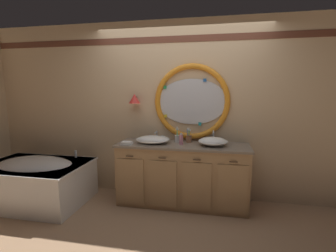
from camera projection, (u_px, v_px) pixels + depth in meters
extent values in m
plane|color=tan|center=(174.00, 212.00, 3.24)|extent=(14.00, 14.00, 0.00)
cube|color=#D6B78E|center=(181.00, 111.00, 3.62)|extent=(6.40, 0.08, 2.60)
cube|color=brown|center=(181.00, 39.00, 3.43)|extent=(6.27, 0.01, 0.09)
ellipsoid|color=silver|center=(192.00, 102.00, 3.52)|extent=(1.01, 0.02, 0.66)
torus|color=orange|center=(192.00, 102.00, 3.51)|extent=(1.09, 0.08, 1.09)
cube|color=purple|center=(228.00, 102.00, 3.41)|extent=(0.05, 0.01, 0.05)
cube|color=#2866B7|center=(205.00, 80.00, 3.42)|extent=(0.05, 0.01, 0.05)
cube|color=green|center=(165.00, 87.00, 3.55)|extent=(0.05, 0.01, 0.05)
cube|color=yellow|center=(165.00, 116.00, 3.61)|extent=(0.05, 0.01, 0.05)
cube|color=teal|center=(200.00, 124.00, 3.53)|extent=(0.05, 0.01, 0.05)
cylinder|color=#4C3823|center=(136.00, 97.00, 3.64)|extent=(0.02, 0.09, 0.02)
cone|color=red|center=(135.00, 99.00, 3.59)|extent=(0.17, 0.17, 0.14)
cube|color=tan|center=(182.00, 175.00, 3.43)|extent=(1.78, 0.55, 0.84)
cube|color=gray|center=(183.00, 145.00, 3.37)|extent=(1.82, 0.58, 0.03)
cube|color=gray|center=(185.00, 146.00, 3.64)|extent=(1.78, 0.02, 0.11)
cube|color=tan|center=(130.00, 182.00, 3.29)|extent=(0.37, 0.02, 0.64)
cylinder|color=#422D1E|center=(129.00, 156.00, 3.23)|extent=(0.10, 0.01, 0.01)
cube|color=tan|center=(163.00, 184.00, 3.21)|extent=(0.37, 0.02, 0.64)
cylinder|color=#422D1E|center=(162.00, 158.00, 3.14)|extent=(0.10, 0.01, 0.01)
cube|color=tan|center=(196.00, 187.00, 3.12)|extent=(0.37, 0.02, 0.64)
cylinder|color=#422D1E|center=(197.00, 160.00, 3.06)|extent=(0.10, 0.01, 0.01)
cube|color=tan|center=(232.00, 190.00, 3.04)|extent=(0.37, 0.02, 0.64)
cylinder|color=#422D1E|center=(233.00, 162.00, 2.97)|extent=(0.10, 0.01, 0.01)
cube|color=white|center=(36.00, 183.00, 3.49)|extent=(1.42, 0.95, 0.57)
ellipsoid|color=white|center=(35.00, 167.00, 3.46)|extent=(1.17, 0.74, 0.28)
cube|color=white|center=(34.00, 164.00, 3.45)|extent=(1.45, 0.98, 0.02)
cylinder|color=silver|center=(76.00, 154.00, 3.77)|extent=(0.04, 0.04, 0.11)
cylinder|color=silver|center=(35.00, 167.00, 3.46)|extent=(0.04, 0.04, 0.01)
ellipsoid|color=white|center=(153.00, 140.00, 3.41)|extent=(0.45, 0.30, 0.11)
torus|color=white|center=(153.00, 139.00, 3.41)|extent=(0.47, 0.47, 0.02)
cylinder|color=silver|center=(153.00, 139.00, 3.41)|extent=(0.03, 0.03, 0.01)
ellipsoid|color=white|center=(213.00, 141.00, 3.25)|extent=(0.37, 0.29, 0.12)
torus|color=white|center=(213.00, 141.00, 3.25)|extent=(0.39, 0.39, 0.02)
cylinder|color=silver|center=(213.00, 141.00, 3.25)|extent=(0.03, 0.03, 0.01)
cylinder|color=silver|center=(157.00, 139.00, 3.64)|extent=(0.05, 0.05, 0.02)
cylinder|color=silver|center=(157.00, 135.00, 3.63)|extent=(0.02, 0.02, 0.10)
sphere|color=silver|center=(157.00, 132.00, 3.62)|extent=(0.03, 0.03, 0.03)
cylinder|color=silver|center=(156.00, 132.00, 3.56)|extent=(0.02, 0.12, 0.02)
cylinder|color=silver|center=(151.00, 138.00, 3.65)|extent=(0.04, 0.04, 0.06)
cylinder|color=silver|center=(163.00, 138.00, 3.62)|extent=(0.04, 0.04, 0.06)
cube|color=silver|center=(151.00, 135.00, 3.65)|extent=(0.05, 0.01, 0.01)
cube|color=silver|center=(163.00, 136.00, 3.61)|extent=(0.05, 0.01, 0.01)
cylinder|color=silver|center=(213.00, 142.00, 3.48)|extent=(0.05, 0.05, 0.02)
cylinder|color=silver|center=(213.00, 136.00, 3.47)|extent=(0.02, 0.02, 0.14)
sphere|color=silver|center=(213.00, 131.00, 3.46)|extent=(0.03, 0.03, 0.03)
cylinder|color=silver|center=(213.00, 132.00, 3.41)|extent=(0.02, 0.10, 0.02)
cylinder|color=silver|center=(207.00, 140.00, 3.49)|extent=(0.04, 0.04, 0.06)
cylinder|color=silver|center=(220.00, 140.00, 3.46)|extent=(0.04, 0.04, 0.06)
cube|color=silver|center=(207.00, 138.00, 3.49)|extent=(0.05, 0.01, 0.01)
cube|color=silver|center=(220.00, 138.00, 3.45)|extent=(0.05, 0.01, 0.01)
cylinder|color=white|center=(177.00, 139.00, 3.48)|extent=(0.07, 0.07, 0.10)
torus|color=white|center=(177.00, 136.00, 3.47)|extent=(0.08, 0.08, 0.01)
cylinder|color=yellow|center=(178.00, 136.00, 3.47)|extent=(0.02, 0.01, 0.17)
cube|color=white|center=(178.00, 129.00, 3.45)|extent=(0.02, 0.02, 0.02)
cylinder|color=#19ADB2|center=(178.00, 136.00, 3.48)|extent=(0.02, 0.01, 0.16)
cube|color=white|center=(178.00, 129.00, 3.46)|extent=(0.02, 0.02, 0.02)
cylinder|color=orange|center=(176.00, 136.00, 3.47)|extent=(0.04, 0.02, 0.16)
cube|color=white|center=(176.00, 129.00, 3.46)|extent=(0.02, 0.02, 0.02)
cylinder|color=#19ADB2|center=(177.00, 135.00, 3.46)|extent=(0.01, 0.04, 0.19)
cube|color=white|center=(177.00, 128.00, 3.44)|extent=(0.02, 0.02, 0.02)
cylinder|color=#996647|center=(189.00, 139.00, 3.46)|extent=(0.07, 0.07, 0.10)
torus|color=#996647|center=(189.00, 135.00, 3.45)|extent=(0.08, 0.08, 0.01)
cylinder|color=orange|center=(190.00, 136.00, 3.45)|extent=(0.03, 0.01, 0.16)
cube|color=white|center=(190.00, 130.00, 3.43)|extent=(0.02, 0.02, 0.02)
cylinder|color=#19ADB2|center=(189.00, 135.00, 3.47)|extent=(0.01, 0.01, 0.17)
cube|color=white|center=(189.00, 129.00, 3.45)|extent=(0.02, 0.02, 0.02)
cylinder|color=blue|center=(188.00, 135.00, 3.45)|extent=(0.02, 0.03, 0.18)
cube|color=white|center=(188.00, 129.00, 3.44)|extent=(0.02, 0.02, 0.02)
cylinder|color=green|center=(189.00, 136.00, 3.44)|extent=(0.04, 0.03, 0.16)
cube|color=white|center=(189.00, 130.00, 3.42)|extent=(0.02, 0.03, 0.03)
cylinder|color=pink|center=(181.00, 140.00, 3.32)|extent=(0.05, 0.05, 0.14)
cylinder|color=silver|center=(181.00, 134.00, 3.31)|extent=(0.03, 0.03, 0.02)
cylinder|color=silver|center=(181.00, 133.00, 3.29)|extent=(0.01, 0.04, 0.01)
cube|color=white|center=(127.00, 144.00, 3.34)|extent=(0.15, 0.11, 0.02)
cube|color=white|center=(127.00, 142.00, 3.33)|extent=(0.14, 0.11, 0.02)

